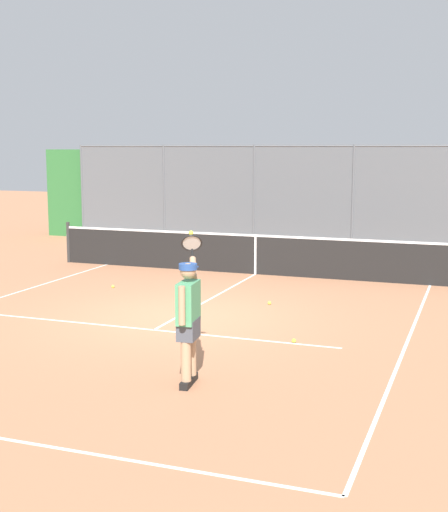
{
  "coord_description": "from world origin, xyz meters",
  "views": [
    {
      "loc": [
        -5.05,
        11.38,
        3.02
      ],
      "look_at": [
        -0.65,
        -0.62,
        1.05
      ],
      "focal_mm": 49.59,
      "sensor_mm": 36.0,
      "label": 1
    }
  ],
  "objects_px": {
    "tennis_ball_near_net": "(113,286)",
    "tennis_ball_by_sideline": "(269,303)",
    "tennis_player": "(188,315)",
    "tennis_ball_mid_court": "(294,341)"
  },
  "relations": [
    {
      "from": "tennis_player",
      "to": "tennis_ball_near_net",
      "type": "bearing_deg",
      "value": 30.54
    },
    {
      "from": "tennis_ball_mid_court",
      "to": "tennis_ball_near_net",
      "type": "bearing_deg",
      "value": -30.94
    },
    {
      "from": "tennis_ball_near_net",
      "to": "tennis_ball_mid_court",
      "type": "height_order",
      "value": "same"
    },
    {
      "from": "tennis_ball_by_sideline",
      "to": "tennis_ball_near_net",
      "type": "xyz_separation_m",
      "value": [
        3.66,
        -0.4,
        0.0
      ]
    },
    {
      "from": "tennis_ball_by_sideline",
      "to": "tennis_player",
      "type": "bearing_deg",
      "value": 94.13
    },
    {
      "from": "tennis_ball_near_net",
      "to": "tennis_ball_by_sideline",
      "type": "bearing_deg",
      "value": 173.8
    },
    {
      "from": "tennis_player",
      "to": "tennis_ball_near_net",
      "type": "height_order",
      "value": "tennis_player"
    },
    {
      "from": "tennis_player",
      "to": "tennis_ball_mid_court",
      "type": "height_order",
      "value": "tennis_player"
    },
    {
      "from": "tennis_ball_by_sideline",
      "to": "tennis_ball_near_net",
      "type": "relative_size",
      "value": 1.0
    },
    {
      "from": "tennis_player",
      "to": "tennis_ball_by_sideline",
      "type": "relative_size",
      "value": 28.43
    }
  ]
}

